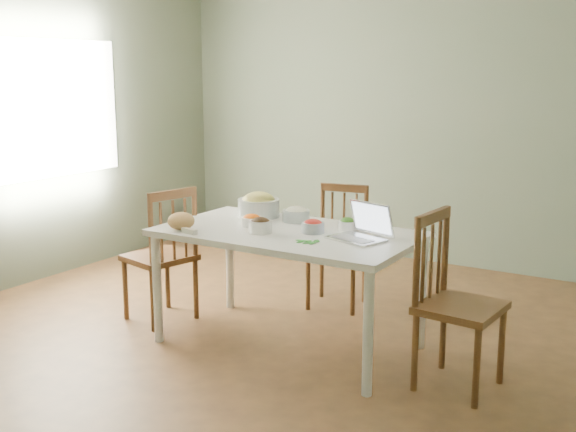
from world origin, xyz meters
The scene contains 19 objects.
floor centered at (0.00, 0.00, 0.00)m, with size 5.00×5.00×0.00m, color #4E3522.
wall_back centered at (0.00, 2.50, 1.35)m, with size 5.00×0.00×2.70m, color slate.
wall_left centered at (-2.50, 0.00, 1.35)m, with size 0.00×5.00×2.70m, color slate.
window_left centered at (-2.48, 0.30, 1.50)m, with size 0.04×1.60×1.20m, color white.
dining_table centered at (0.19, -0.04, 0.40)m, with size 1.70×0.96×0.80m, color white, non-canonical shape.
chair_far centered at (0.10, 0.85, 0.48)m, with size 0.42×0.40×0.95m, color #472B1A, non-canonical shape.
chair_left centered at (-0.89, -0.10, 0.50)m, with size 0.45×0.42×1.01m, color #472B1A, non-canonical shape.
chair_right centered at (1.39, -0.07, 0.52)m, with size 0.46×0.44×1.04m, color #472B1A, non-canonical shape.
bread_boule centered at (-0.43, -0.38, 0.85)m, with size 0.18×0.18×0.12m, color tan.
butter_stick centered at (-0.31, -0.44, 0.81)m, with size 0.12×0.04×0.03m, color silver.
bowl_squash centered at (-0.23, 0.24, 0.88)m, with size 0.30×0.30×0.17m, color #EAC869, non-canonical shape.
bowl_carrot centered at (-0.09, -0.05, 0.84)m, with size 0.15×0.15×0.08m, color #CC4900, non-canonical shape.
bowl_onion centered at (0.09, 0.24, 0.85)m, with size 0.19×0.19×0.10m, color #FDF8C6, non-canonical shape.
bowl_mushroom centered at (0.07, -0.18, 0.85)m, with size 0.15×0.15×0.10m, color black, non-canonical shape.
bowl_redpep centered at (0.36, 0.00, 0.84)m, with size 0.15×0.15×0.09m, color #E83A32, non-canonical shape.
bowl_broccoli centered at (0.51, 0.20, 0.84)m, with size 0.13×0.13×0.08m, color #23501D, non-canonical shape.
flatbread centered at (0.60, 0.32, 0.81)m, with size 0.22×0.22×0.02m, color beige.
basil_bunch centered at (0.45, -0.23, 0.81)m, with size 0.18×0.18×0.02m, color #25621E, non-canonical shape.
laptop centered at (0.69, -0.03, 0.91)m, with size 0.33×0.29×0.23m, color silver, non-canonical shape.
Camera 1 is at (2.57, -3.91, 1.85)m, focal length 44.07 mm.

